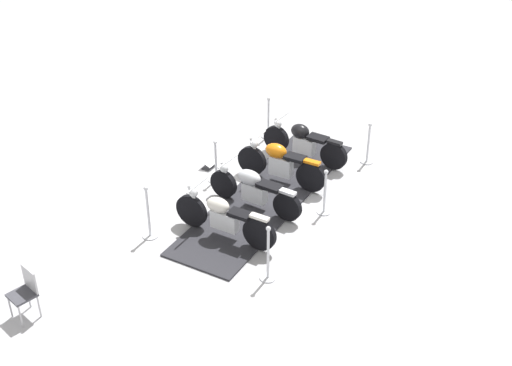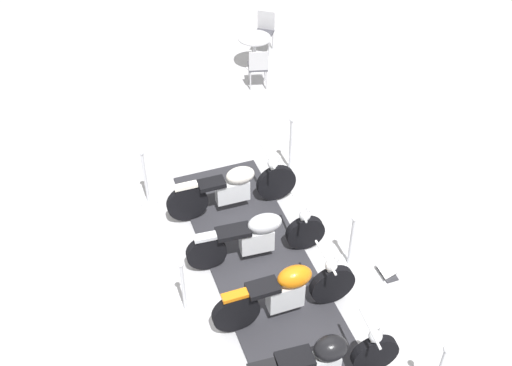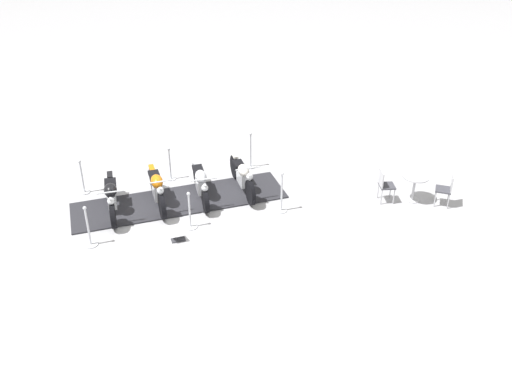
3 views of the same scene
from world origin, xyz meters
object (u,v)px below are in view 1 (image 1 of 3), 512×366
(motorcycle_copper, at_px, (280,163))
(stanchion_right_mid, at_px, (216,169))
(motorcycle_black, at_px, (303,142))
(info_placard, at_px, (209,164))
(stanchion_left_rear, at_px, (268,261))
(cafe_chair_near_table, at_px, (25,290))
(stanchion_left_mid, at_px, (325,198))
(stanchion_right_front, at_px, (268,125))
(stanchion_left_front, at_px, (368,149))
(motorcycle_chrome, at_px, (253,189))
(motorcycle_cream, at_px, (223,216))
(stanchion_right_rear, at_px, (149,219))

(motorcycle_copper, xyz_separation_m, stanchion_right_mid, (-1.03, 0.97, -0.23))
(motorcycle_black, relative_size, info_placard, 5.41)
(motorcycle_copper, height_order, stanchion_left_rear, stanchion_left_rear)
(stanchion_left_rear, height_order, cafe_chair_near_table, stanchion_left_rear)
(stanchion_left_mid, distance_m, stanchion_right_front, 3.59)
(stanchion_left_mid, xyz_separation_m, stanchion_left_rear, (-2.26, -0.91, 0.03))
(stanchion_right_mid, bearing_deg, stanchion_left_front, -25.24)
(stanchion_left_front, bearing_deg, motorcycle_copper, 165.86)
(motorcycle_black, distance_m, info_placard, 2.26)
(motorcycle_chrome, distance_m, motorcycle_cream, 1.18)
(stanchion_left_mid, bearing_deg, motorcycle_chrome, 135.48)
(stanchion_right_front, height_order, info_placard, stanchion_right_front)
(stanchion_left_front, distance_m, stanchion_right_rear, 5.55)
(stanchion_right_mid, distance_m, cafe_chair_near_table, 5.26)
(motorcycle_black, distance_m, cafe_chair_near_table, 7.22)
(motorcycle_chrome, distance_m, stanchion_left_rear, 2.29)
(motorcycle_cream, relative_size, info_placard, 5.46)
(motorcycle_black, height_order, info_placard, motorcycle_black)
(stanchion_right_mid, relative_size, stanchion_right_front, 0.94)
(stanchion_right_rear, height_order, cafe_chair_near_table, stanchion_right_rear)
(stanchion_right_mid, distance_m, stanchion_left_rear, 3.59)
(motorcycle_chrome, bearing_deg, info_placard, -25.37)
(motorcycle_cream, relative_size, stanchion_left_rear, 1.87)
(motorcycle_cream, bearing_deg, motorcycle_chrome, -89.21)
(motorcycle_copper, relative_size, motorcycle_chrome, 0.95)
(stanchion_left_front, bearing_deg, motorcycle_black, 138.24)
(stanchion_left_rear, xyz_separation_m, cafe_chair_near_table, (-3.73, 1.77, 0.13))
(cafe_chair_near_table, bearing_deg, stanchion_right_front, -168.32)
(motorcycle_copper, xyz_separation_m, stanchion_left_mid, (-0.04, -1.47, -0.16))
(stanchion_left_mid, bearing_deg, motorcycle_cream, 164.58)
(info_placard, relative_size, cafe_chair_near_table, 0.43)
(stanchion_right_mid, distance_m, stanchion_left_mid, 2.63)
(motorcycle_black, relative_size, motorcycle_chrome, 0.99)
(motorcycle_black, height_order, stanchion_right_rear, stanchion_right_rear)
(motorcycle_copper, relative_size, stanchion_right_mid, 2.00)
(motorcycle_copper, distance_m, motorcycle_chrome, 1.18)
(motorcycle_black, height_order, motorcycle_cream, motorcycle_cream)
(motorcycle_black, bearing_deg, motorcycle_chrome, 94.01)
(stanchion_right_front, relative_size, stanchion_right_rear, 0.94)
(stanchion_right_rear, xyz_separation_m, stanchion_left_rear, (0.98, -2.44, -0.00))
(motorcycle_black, xyz_separation_m, stanchion_left_mid, (-1.14, -1.91, -0.13))
(motorcycle_copper, relative_size, info_placard, 5.20)
(stanchion_left_mid, height_order, stanchion_right_front, stanchion_right_front)
(stanchion_right_rear, relative_size, stanchion_left_rear, 1.01)
(motorcycle_black, xyz_separation_m, motorcycle_chrome, (-2.19, -0.88, -0.01))
(motorcycle_chrome, bearing_deg, stanchion_left_mid, -152.17)
(motorcycle_black, distance_m, stanchion_right_rear, 4.41)
(stanchion_right_mid, distance_m, stanchion_right_front, 2.44)
(stanchion_right_mid, bearing_deg, stanchion_left_mid, -68.07)
(motorcycle_cream, distance_m, info_placard, 2.83)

